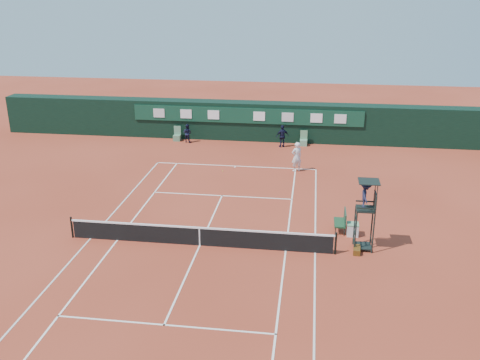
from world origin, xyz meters
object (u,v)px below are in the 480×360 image
(tennis_net, at_px, (200,236))
(cooler, at_px, (353,229))
(player_bench, at_px, (342,220))
(player, at_px, (297,157))
(umpire_chair, at_px, (366,201))

(tennis_net, distance_m, cooler, 7.61)
(tennis_net, bearing_deg, player_bench, 20.56)
(cooler, relative_size, player, 0.32)
(player, bearing_deg, umpire_chair, 77.65)
(umpire_chair, relative_size, player, 1.71)
(tennis_net, distance_m, umpire_chair, 7.95)
(player_bench, height_order, player, player)
(cooler, bearing_deg, tennis_net, -163.88)
(tennis_net, height_order, player_bench, same)
(umpire_chair, distance_m, cooler, 2.57)
(player_bench, relative_size, player, 0.60)
(tennis_net, xyz_separation_m, player_bench, (6.79, 2.55, 0.09))
(umpire_chair, relative_size, cooler, 5.30)
(tennis_net, relative_size, player, 6.44)
(tennis_net, bearing_deg, umpire_chair, 5.44)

